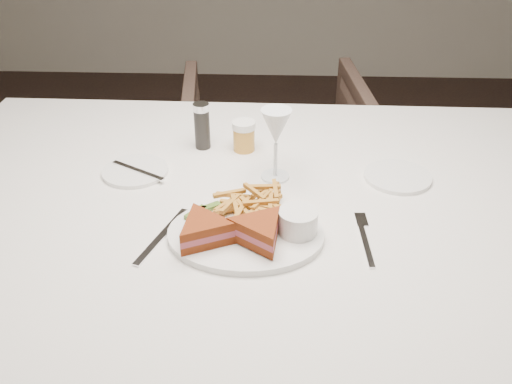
% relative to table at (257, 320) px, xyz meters
% --- Properties ---
extents(ground, '(5.00, 5.00, 0.00)m').
position_rel_table_xyz_m(ground, '(0.13, 0.30, -0.38)').
color(ground, black).
rests_on(ground, ground).
extents(table, '(1.64, 1.11, 0.75)m').
position_rel_table_xyz_m(table, '(0.00, 0.00, 0.00)').
color(table, silver).
rests_on(table, ground).
extents(chair_far, '(0.77, 0.73, 0.73)m').
position_rel_table_xyz_m(chair_far, '(0.03, 0.94, -0.01)').
color(chair_far, '#4A362D').
rests_on(chair_far, ground).
extents(table_setting, '(0.79, 0.60, 0.18)m').
position_rel_table_xyz_m(table_setting, '(-0.01, -0.05, 0.41)').
color(table_setting, white).
rests_on(table_setting, table).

